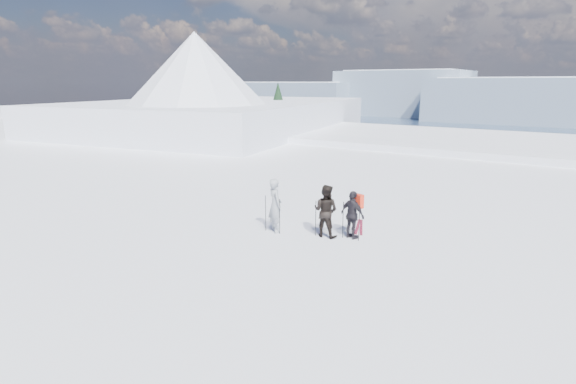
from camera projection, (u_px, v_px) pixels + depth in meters
name	position (u px, v px, depth m)	size (l,w,h in m)	color
lake_basin	(486.00, 223.00, 37.81)	(820.00, 820.00, 71.62)	white
near_ridge	(236.00, 160.00, 50.56)	(31.37, 35.68, 25.62)	white
skier_grey	(275.00, 205.00, 15.33)	(0.68, 0.45, 1.87)	gray
skier_dark	(326.00, 211.00, 14.86)	(0.86, 0.67, 1.77)	black
skier_pack	(353.00, 215.00, 14.67)	(0.94, 0.39, 1.61)	black
backpack	(359.00, 183.00, 14.59)	(0.34, 0.19, 0.46)	red
ski_poles	(315.00, 218.00, 14.94)	(3.17, 0.86, 1.26)	black
skis_loose	(359.00, 227.00, 15.99)	(0.85, 1.63, 0.03)	black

